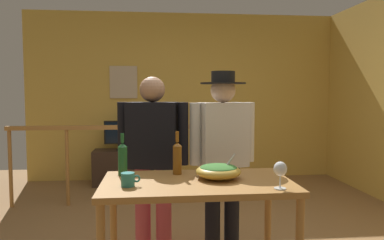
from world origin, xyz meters
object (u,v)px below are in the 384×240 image
(tv_console, at_px, (124,167))
(wine_bottle_amber, at_px, (177,157))
(salad_bowl, at_px, (218,171))
(mug_teal, at_px, (128,180))
(framed_picture, at_px, (124,82))
(stair_railing, at_px, (161,152))
(flat_screen_tv, at_px, (123,133))
(serving_table, at_px, (197,194))
(wine_glass, at_px, (280,170))
(person_standing_left, at_px, (153,152))
(wine_bottle_green, at_px, (123,158))
(person_standing_right, at_px, (223,147))

(tv_console, height_order, wine_bottle_amber, wine_bottle_amber)
(salad_bowl, distance_m, mug_teal, 0.61)
(framed_picture, height_order, tv_console, framed_picture)
(tv_console, bearing_deg, stair_railing, -61.57)
(flat_screen_tv, xyz_separation_m, mug_teal, (0.30, -3.25, 0.06))
(serving_table, height_order, mug_teal, mug_teal)
(serving_table, bearing_deg, flat_screen_tv, 103.36)
(framed_picture, bearing_deg, mug_teal, -84.93)
(tv_console, distance_m, flat_screen_tv, 0.52)
(tv_console, bearing_deg, wine_glass, -70.40)
(flat_screen_tv, distance_m, wine_bottle_amber, 3.00)
(serving_table, relative_size, wine_glass, 7.47)
(wine_glass, bearing_deg, framed_picture, 108.37)
(stair_railing, distance_m, person_standing_left, 1.53)
(serving_table, bearing_deg, stair_railing, 95.35)
(wine_bottle_green, bearing_deg, tv_console, 94.68)
(salad_bowl, xyz_separation_m, person_standing_right, (0.14, 0.61, 0.07))
(wine_glass, height_order, wine_bottle_green, wine_bottle_green)
(wine_bottle_amber, bearing_deg, person_standing_left, 111.46)
(framed_picture, xyz_separation_m, flat_screen_tv, (0.01, -0.32, -0.76))
(mug_teal, relative_size, person_standing_right, 0.08)
(wine_bottle_amber, relative_size, person_standing_right, 0.20)
(tv_console, relative_size, person_standing_right, 0.58)
(mug_teal, bearing_deg, salad_bowl, 14.04)
(wine_glass, bearing_deg, salad_bowl, 136.88)
(wine_bottle_green, bearing_deg, flat_screen_tv, 94.73)
(salad_bowl, height_order, wine_glass, salad_bowl)
(framed_picture, distance_m, tv_console, 1.32)
(stair_railing, bearing_deg, flat_screen_tv, 119.20)
(flat_screen_tv, distance_m, person_standing_right, 2.70)
(stair_railing, bearing_deg, mug_teal, -96.03)
(wine_glass, distance_m, mug_teal, 0.94)
(wine_glass, xyz_separation_m, wine_bottle_amber, (-0.59, 0.47, 0.01))
(framed_picture, xyz_separation_m, tv_console, (0.01, -0.29, -1.29))
(mug_teal, xyz_separation_m, person_standing_right, (0.74, 0.76, 0.08))
(salad_bowl, height_order, wine_bottle_amber, wine_bottle_amber)
(person_standing_left, bearing_deg, wine_bottle_green, 78.40)
(stair_railing, xyz_separation_m, flat_screen_tv, (-0.54, 0.97, 0.13))
(framed_picture, height_order, wine_bottle_green, framed_picture)
(stair_railing, bearing_deg, person_standing_right, -71.76)
(framed_picture, relative_size, serving_table, 0.40)
(salad_bowl, xyz_separation_m, mug_teal, (-0.59, -0.15, -0.01))
(stair_railing, xyz_separation_m, person_standing_right, (0.50, -1.51, 0.27))
(flat_screen_tv, bearing_deg, mug_teal, -84.67)
(serving_table, height_order, wine_glass, wine_glass)
(salad_bowl, relative_size, person_standing_left, 0.20)
(wine_glass, relative_size, wine_bottle_green, 0.56)
(framed_picture, height_order, wine_bottle_amber, framed_picture)
(stair_railing, relative_size, salad_bowl, 8.95)
(serving_table, distance_m, person_standing_right, 0.75)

